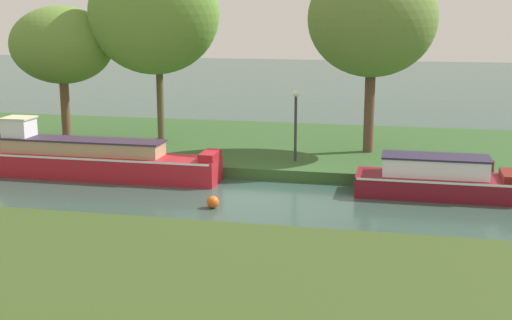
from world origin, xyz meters
name	(u,v)px	position (x,y,z in m)	size (l,w,h in m)	color
ground_plane	(247,196)	(0.00, 0.00, 0.00)	(120.00, 120.00, 0.00)	#2E4A41
riverbank_far	(285,147)	(0.00, 7.00, 0.20)	(72.00, 10.00, 0.40)	#315428
riverbank_near	(142,308)	(0.00, -9.00, 0.20)	(72.00, 10.00, 0.40)	#374B1F
red_barge	(89,159)	(-5.99, 1.20, 0.64)	(9.08, 1.43, 2.06)	#B11C27
maroon_narrowboat	(439,179)	(5.90, 1.20, 0.55)	(5.11, 1.61, 1.30)	maroon
willow_tree_left	(61,46)	(-9.43, 6.20, 4.29)	(4.50, 3.24, 5.54)	brown
willow_tree_centre	(153,14)	(-5.28, 6.10, 5.59)	(5.46, 3.27, 7.63)	brown
willow_tree_right	(372,19)	(3.44, 5.57, 5.43)	(4.77, 3.87, 7.20)	brown
lamp_post	(296,116)	(0.95, 3.59, 2.04)	(0.24, 0.24, 2.57)	#333338
mooring_post_near	(492,169)	(7.61, 2.42, 0.69)	(0.17, 0.17, 0.58)	#4B3025
channel_buoy	(213,202)	(-0.70, -1.56, 0.18)	(0.37, 0.37, 0.37)	#E55919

